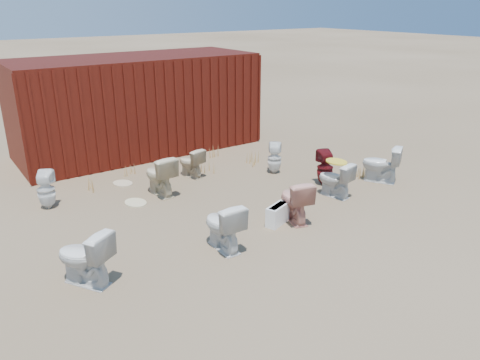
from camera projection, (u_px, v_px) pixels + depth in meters
ground at (259, 218)px, 8.41m from camera, size 100.00×100.00×0.00m
shipping_container at (137, 104)px, 11.97m from camera, size 6.00×2.40×2.40m
toilet_front_a at (84, 257)px, 6.31m from camera, size 0.81×0.92×0.82m
toilet_front_pink at (295, 200)px, 8.19m from camera, size 0.63×0.86×0.78m
toilet_front_c at (223, 226)px, 7.23m from camera, size 0.47×0.79×0.80m
toilet_front_maroon at (325, 168)px, 9.85m from camera, size 0.44×0.44×0.75m
toilet_front_e at (381, 164)px, 10.00m from camera, size 0.78×0.90×0.80m
toilet_back_a at (46, 190)px, 8.72m from camera, size 0.45×0.45×0.73m
toilet_back_beige_left at (160, 175)px, 9.32m from camera, size 0.51×0.83×0.82m
toilet_back_beige_right at (191, 162)px, 10.33m from camera, size 0.49×0.71×0.66m
toilet_back_yellowlid at (335, 179)px, 9.24m from camera, size 0.54×0.77×0.72m
toilet_back_e at (275, 158)px, 10.55m from camera, size 0.45×0.45×0.69m
yellow_lid at (336, 162)px, 9.11m from camera, size 0.36×0.45×0.02m
loose_tank at (278, 215)px, 8.14m from camera, size 0.54×0.36×0.35m
loose_lid_near at (136, 203)px, 9.03m from camera, size 0.46×0.55×0.02m
loose_lid_far at (123, 183)px, 10.00m from camera, size 0.49×0.56×0.02m
weed_clump_a at (91, 184)px, 9.59m from camera, size 0.36×0.36×0.29m
weed_clump_b at (206, 167)px, 10.61m from camera, size 0.32×0.32×0.29m
weed_clump_c at (255, 157)px, 11.18m from camera, size 0.36×0.36×0.34m
weed_clump_d at (129, 170)px, 10.50m from camera, size 0.30×0.30×0.23m
weed_clump_e at (212, 152)px, 11.67m from camera, size 0.34×0.34×0.29m
weed_clump_f at (363, 172)px, 10.30m from camera, size 0.28×0.28×0.26m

